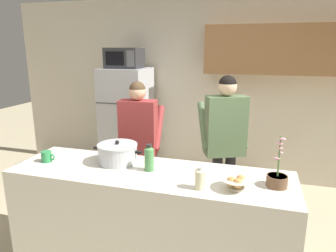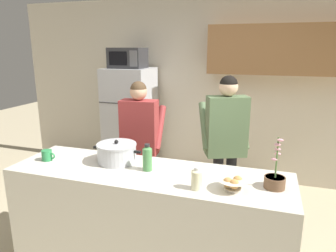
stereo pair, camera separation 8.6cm
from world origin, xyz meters
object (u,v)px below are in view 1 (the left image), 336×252
object	(u,v)px
bread_bowl	(236,183)
potted_orchid	(277,178)
cooking_pot	(118,153)
person_by_sink	(225,134)
coffee_mug	(47,157)
person_near_pot	(139,136)
bottle_near_edge	(200,178)
refrigerator	(127,124)
bottle_mid_counter	(149,158)
microwave	(124,58)

from	to	relation	value
bread_bowl	potted_orchid	size ratio (longest dim) A/B	0.60
cooking_pot	person_by_sink	bearing A→B (deg)	44.78
coffee_mug	person_near_pot	bearing A→B (deg)	57.88
bottle_near_edge	potted_orchid	xyz separation A→B (m)	(0.53, 0.20, -0.02)
person_by_sink	coffee_mug	size ratio (longest dim) A/B	12.49
refrigerator	potted_orchid	xyz separation A→B (m)	(2.00, -1.85, 0.17)
person_near_pot	potted_orchid	world-z (taller)	person_near_pot
person_near_pot	bread_bowl	world-z (taller)	person_near_pot
person_near_pot	bottle_near_edge	size ratio (longest dim) A/B	9.31
bottle_mid_counter	potted_orchid	xyz separation A→B (m)	(0.99, -0.02, -0.05)
potted_orchid	person_by_sink	bearing A→B (deg)	116.84
person_by_sink	cooking_pot	distance (m)	1.19
microwave	bottle_near_edge	xyz separation A→B (m)	(1.47, -2.02, -0.76)
person_near_pot	refrigerator	bearing A→B (deg)	119.94
person_by_sink	bread_bowl	world-z (taller)	person_by_sink
refrigerator	coffee_mug	bearing A→B (deg)	-88.07
cooking_pot	bread_bowl	size ratio (longest dim) A/B	2.01
cooking_pot	bread_bowl	world-z (taller)	cooking_pot
microwave	coffee_mug	distance (m)	2.03
person_near_pot	bread_bowl	distance (m)	1.46
microwave	person_by_sink	world-z (taller)	microwave
microwave	person_by_sink	xyz separation A→B (m)	(1.52, -0.88, -0.74)
microwave	cooking_pot	bearing A→B (deg)	-68.41
bread_bowl	bottle_near_edge	world-z (taller)	bottle_near_edge
coffee_mug	bread_bowl	distance (m)	1.66
refrigerator	cooking_pot	world-z (taller)	refrigerator
refrigerator	potted_orchid	size ratio (longest dim) A/B	4.27
person_by_sink	bottle_mid_counter	distance (m)	1.06
refrigerator	bottle_near_edge	world-z (taller)	refrigerator
microwave	cooking_pot	world-z (taller)	microwave
person_near_pot	cooking_pot	distance (m)	0.70
person_by_sink	bread_bowl	distance (m)	1.10
refrigerator	bottle_mid_counter	world-z (taller)	refrigerator
refrigerator	cooking_pot	size ratio (longest dim) A/B	3.54
coffee_mug	bottle_near_edge	xyz separation A→B (m)	(1.40, -0.15, 0.03)
microwave	bread_bowl	xyz separation A→B (m)	(1.72, -1.96, -0.79)
microwave	person_near_pot	xyz separation A→B (m)	(0.60, -1.02, -0.80)
person_near_pot	bottle_mid_counter	bearing A→B (deg)	-62.74
bottle_near_edge	potted_orchid	size ratio (longest dim) A/B	0.44
person_by_sink	potted_orchid	bearing A→B (deg)	-63.16
bottle_near_edge	microwave	bearing A→B (deg)	125.96
person_near_pot	bottle_near_edge	distance (m)	1.33
microwave	bottle_mid_counter	distance (m)	2.19
bottle_near_edge	bottle_mid_counter	size ratio (longest dim) A/B	0.74
coffee_mug	bottle_near_edge	size ratio (longest dim) A/B	0.78
bread_bowl	bottle_near_edge	bearing A→B (deg)	-166.11
person_by_sink	bottle_mid_counter	xyz separation A→B (m)	(-0.51, -0.93, 0.01)
bread_bowl	coffee_mug	bearing A→B (deg)	176.89
person_near_pot	potted_orchid	size ratio (longest dim) A/B	4.12
coffee_mug	bottle_mid_counter	xyz separation A→B (m)	(0.94, 0.07, 0.06)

